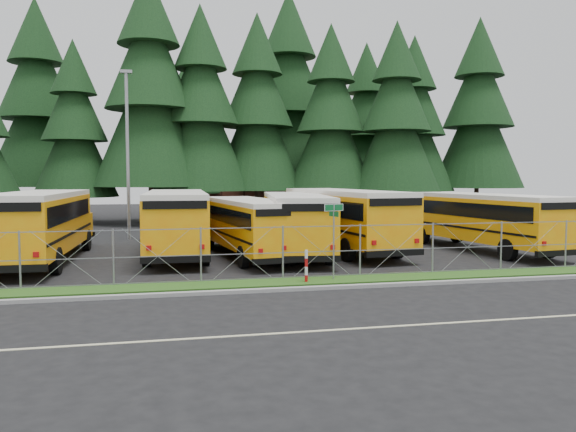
# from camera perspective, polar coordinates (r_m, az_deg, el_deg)

# --- Properties ---
(ground) EXTENTS (120.00, 120.00, 0.00)m
(ground) POSITION_cam_1_polar(r_m,az_deg,el_deg) (22.06, 1.50, -5.90)
(ground) COLOR black
(ground) RESTS_ON ground
(curb) EXTENTS (50.00, 0.25, 0.12)m
(curb) POSITION_cam_1_polar(r_m,az_deg,el_deg) (19.11, 3.76, -7.28)
(curb) COLOR gray
(curb) RESTS_ON ground
(grass_verge) EXTENTS (50.00, 1.40, 0.06)m
(grass_verge) POSITION_cam_1_polar(r_m,az_deg,el_deg) (20.44, 2.66, -6.62)
(grass_verge) COLOR #214F16
(grass_verge) RESTS_ON ground
(road_lane_line) EXTENTS (50.00, 0.12, 0.01)m
(road_lane_line) POSITION_cam_1_polar(r_m,az_deg,el_deg) (14.60, 9.22, -11.09)
(road_lane_line) COLOR beige
(road_lane_line) RESTS_ON ground
(chainlink_fence) EXTENTS (44.00, 0.10, 2.00)m
(chainlink_fence) POSITION_cam_1_polar(r_m,az_deg,el_deg) (20.95, 2.17, -3.66)
(chainlink_fence) COLOR gray
(chainlink_fence) RESTS_ON ground
(brick_building) EXTENTS (22.00, 10.00, 6.00)m
(brick_building) POSITION_cam_1_polar(r_m,az_deg,el_deg) (62.12, -2.01, 3.27)
(brick_building) COLOR brown
(brick_building) RESTS_ON ground
(bus_1) EXTENTS (3.12, 12.02, 3.13)m
(bus_1) POSITION_cam_1_polar(r_m,az_deg,el_deg) (27.08, -23.70, -1.05)
(bus_1) COLOR orange
(bus_1) RESTS_ON ground
(bus_3) EXTENTS (3.11, 11.87, 3.09)m
(bus_3) POSITION_cam_1_polar(r_m,az_deg,el_deg) (27.57, -11.26, -0.75)
(bus_3) COLOR orange
(bus_3) RESTS_ON ground
(bus_4) EXTENTS (3.90, 10.72, 2.75)m
(bus_4) POSITION_cam_1_polar(r_m,az_deg,el_deg) (26.49, -4.11, -1.25)
(bus_4) COLOR orange
(bus_4) RESTS_ON ground
(bus_5) EXTENTS (4.05, 11.52, 2.96)m
(bus_5) POSITION_cam_1_polar(r_m,az_deg,el_deg) (27.20, 0.70, -0.88)
(bus_5) COLOR orange
(bus_5) RESTS_ON ground
(bus_6) EXTENTS (4.25, 12.19, 3.13)m
(bus_6) POSITION_cam_1_polar(r_m,az_deg,el_deg) (28.79, 5.37, -0.46)
(bus_6) COLOR orange
(bus_6) RESTS_ON ground
(bus_east) EXTENTS (4.02, 11.39, 2.92)m
(bus_east) POSITION_cam_1_polar(r_m,az_deg,el_deg) (30.33, 19.12, -0.63)
(bus_east) COLOR orange
(bus_east) RESTS_ON ground
(street_sign) EXTENTS (0.80, 0.53, 2.81)m
(street_sign) POSITION_cam_1_polar(r_m,az_deg,el_deg) (20.51, 4.67, -0.93)
(street_sign) COLOR gray
(street_sign) RESTS_ON ground
(striped_bollard) EXTENTS (0.11, 0.11, 1.20)m
(striped_bollard) POSITION_cam_1_polar(r_m,az_deg,el_deg) (20.04, 1.87, -5.17)
(striped_bollard) COLOR #B20C0C
(striped_bollard) RESTS_ON ground
(light_standard) EXTENTS (0.70, 0.35, 10.14)m
(light_standard) POSITION_cam_1_polar(r_m,az_deg,el_deg) (35.27, -15.98, 6.62)
(light_standard) COLOR gray
(light_standard) RESTS_ON ground
(conifer_2) EXTENTS (6.68, 6.68, 14.78)m
(conifer_2) POSITION_cam_1_polar(r_m,az_deg,el_deg) (48.69, -20.84, 7.98)
(conifer_2) COLOR black
(conifer_2) RESTS_ON ground
(conifer_3) EXTENTS (9.23, 9.23, 20.41)m
(conifer_3) POSITION_cam_1_polar(r_m,az_deg,el_deg) (47.69, -13.88, 11.61)
(conifer_3) COLOR black
(conifer_3) RESTS_ON ground
(conifer_4) EXTENTS (8.13, 8.13, 17.97)m
(conifer_4) POSITION_cam_1_polar(r_m,az_deg,el_deg) (47.74, -8.83, 10.20)
(conifer_4) COLOR black
(conifer_4) RESTS_ON ground
(conifer_5) EXTENTS (8.12, 8.12, 17.95)m
(conifer_5) POSITION_cam_1_polar(r_m,az_deg,el_deg) (49.65, -3.13, 9.99)
(conifer_5) COLOR black
(conifer_5) RESTS_ON ground
(conifer_6) EXTENTS (7.66, 7.66, 16.93)m
(conifer_6) POSITION_cam_1_polar(r_m,az_deg,el_deg) (49.23, 4.36, 9.43)
(conifer_6) COLOR black
(conifer_6) RESTS_ON ground
(conifer_7) EXTENTS (7.61, 7.61, 16.84)m
(conifer_7) POSITION_cam_1_polar(r_m,az_deg,el_deg) (48.81, 10.92, 9.37)
(conifer_7) COLOR black
(conifer_7) RESTS_ON ground
(conifer_8) EXTENTS (7.64, 7.64, 16.90)m
(conifer_8) POSITION_cam_1_polar(r_m,az_deg,el_deg) (54.31, 12.63, 8.82)
(conifer_8) COLOR black
(conifer_8) RESTS_ON ground
(conifer_9) EXTENTS (8.49, 8.49, 18.77)m
(conifer_9) POSITION_cam_1_polar(r_m,az_deg,el_deg) (56.81, 18.76, 9.44)
(conifer_9) COLOR black
(conifer_9) RESTS_ON ground
(conifer_10) EXTENTS (8.98, 8.98, 19.85)m
(conifer_10) POSITION_cam_1_polar(r_m,az_deg,el_deg) (56.22, -24.09, 9.92)
(conifer_10) COLOR black
(conifer_10) RESTS_ON ground
(conifer_11) EXTENTS (6.74, 6.74, 14.91)m
(conifer_11) POSITION_cam_1_polar(r_m,az_deg,el_deg) (56.11, -10.40, 7.68)
(conifer_11) COLOR black
(conifer_11) RESTS_ON ground
(conifer_12) EXTENTS (9.88, 9.88, 21.86)m
(conifer_12) POSITION_cam_1_polar(r_m,az_deg,el_deg) (55.84, 0.07, 11.34)
(conifer_12) COLOR black
(conifer_12) RESTS_ON ground
(conifer_13) EXTENTS (7.99, 7.99, 17.67)m
(conifer_13) POSITION_cam_1_polar(r_m,az_deg,el_deg) (59.65, 7.93, 8.81)
(conifer_13) COLOR black
(conifer_13) RESTS_ON ground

